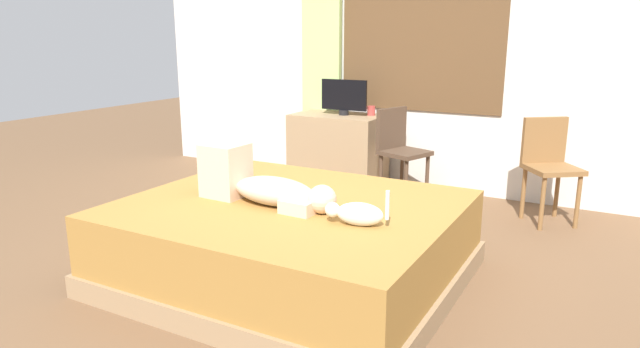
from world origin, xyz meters
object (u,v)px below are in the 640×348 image
Objects in this scene: cat at (357,213)px; cup at (371,111)px; person_lying at (261,184)px; bed at (291,241)px; tv_monitor at (344,97)px; chair_spare at (549,161)px; chair_by_desk at (399,147)px; desk at (338,151)px.

cup is (-0.99, 2.43, 0.21)m from cat.
bed is at bearing 26.10° from person_lying.
cat is at bearing -8.73° from person_lying.
cat is 3.80× the size of cup.
person_lying is 1.95× the size of tv_monitor.
tv_monitor reaches higher than chair_spare.
tv_monitor reaches higher than bed.
bed is at bearing -88.73° from chair_by_desk.
chair_spare is (0.72, 2.18, -0.07)m from cat.
chair_by_desk reaches higher than bed.
cup reaches higher than cat.
tv_monitor is 0.56× the size of chair_by_desk.
bed is 21.91× the size of cup.
chair_by_desk reaches higher than desk.
chair_spare reaches higher than person_lying.
tv_monitor is (-0.70, 2.14, 0.67)m from bed.
chair_by_desk reaches higher than cup.
chair_by_desk is 1.00× the size of chair_spare.
bed is 2.38× the size of chair_by_desk.
cat is 2.64m from cup.
desk is 1.05× the size of chair_by_desk.
chair_spare is at bearing -4.09° from desk.
cup is at bearing 101.24° from bed.
person_lying is 2.07m from chair_by_desk.
cup is at bearing 171.59° from chair_spare.
tv_monitor is 2.00m from chair_spare.
tv_monitor reaches higher than person_lying.
chair_spare is (1.70, -0.25, -0.28)m from cup.
cat is 2.67m from desk.
tv_monitor is (-1.24, 2.33, 0.35)m from cat.
chair_by_desk is at bearing 86.75° from person_lying.
tv_monitor reaches higher than desk.
chair_spare is at bearing 55.64° from person_lying.
chair_spare is at bearing -8.41° from cup.
cup is at bearing 19.36° from desk.
person_lying is 1.04× the size of desk.
cup is 1.75m from chair_spare.
cup is 0.11× the size of chair_spare.
desk reaches higher than bed.
cup is (-0.29, 2.33, 0.17)m from person_lying.
chair_by_desk is (0.71, -0.15, 0.14)m from desk.
tv_monitor is at bearing 175.79° from chair_spare.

